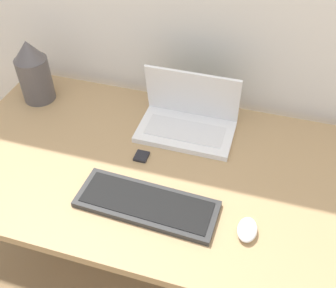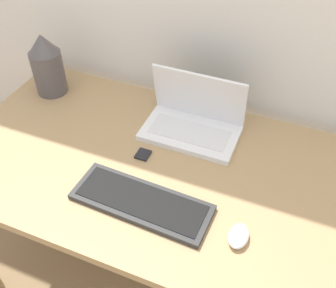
{
  "view_description": "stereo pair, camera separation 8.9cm",
  "coord_description": "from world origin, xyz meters",
  "px_view_note": "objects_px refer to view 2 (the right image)",
  "views": [
    {
      "loc": [
        0.3,
        -0.46,
        1.66
      ],
      "look_at": [
        0.05,
        0.39,
        0.83
      ],
      "focal_mm": 42.0,
      "sensor_mm": 36.0,
      "label": 1
    },
    {
      "loc": [
        0.38,
        -0.43,
        1.66
      ],
      "look_at": [
        0.05,
        0.39,
        0.83
      ],
      "focal_mm": 42.0,
      "sensor_mm": 36.0,
      "label": 2
    }
  ],
  "objects_px": {
    "laptop": "(193,120)",
    "keyboard": "(141,202)",
    "mp3_player": "(143,154)",
    "vase": "(47,65)",
    "mouse": "(239,236)"
  },
  "relations": [
    {
      "from": "mouse",
      "to": "mp3_player",
      "type": "xyz_separation_m",
      "value": [
        -0.38,
        0.2,
        -0.01
      ]
    },
    {
      "from": "mouse",
      "to": "keyboard",
      "type": "bearing_deg",
      "value": 178.11
    },
    {
      "from": "laptop",
      "to": "vase",
      "type": "xyz_separation_m",
      "value": [
        -0.61,
        0.01,
        0.07
      ]
    },
    {
      "from": "vase",
      "to": "mouse",
      "type": "bearing_deg",
      "value": -24.44
    },
    {
      "from": "laptop",
      "to": "vase",
      "type": "height_order",
      "value": "vase"
    },
    {
      "from": "keyboard",
      "to": "mp3_player",
      "type": "bearing_deg",
      "value": 113.81
    },
    {
      "from": "mouse",
      "to": "mp3_player",
      "type": "relative_size",
      "value": 1.71
    },
    {
      "from": "vase",
      "to": "laptop",
      "type": "bearing_deg",
      "value": -1.26
    },
    {
      "from": "keyboard",
      "to": "vase",
      "type": "distance_m",
      "value": 0.71
    },
    {
      "from": "laptop",
      "to": "keyboard",
      "type": "distance_m",
      "value": 0.38
    },
    {
      "from": "mp3_player",
      "to": "vase",
      "type": "bearing_deg",
      "value": 158.05
    },
    {
      "from": "laptop",
      "to": "mouse",
      "type": "bearing_deg",
      "value": -54.92
    },
    {
      "from": "laptop",
      "to": "vase",
      "type": "distance_m",
      "value": 0.61
    },
    {
      "from": "laptop",
      "to": "mp3_player",
      "type": "distance_m",
      "value": 0.22
    },
    {
      "from": "keyboard",
      "to": "laptop",
      "type": "bearing_deg",
      "value": 85.83
    }
  ]
}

